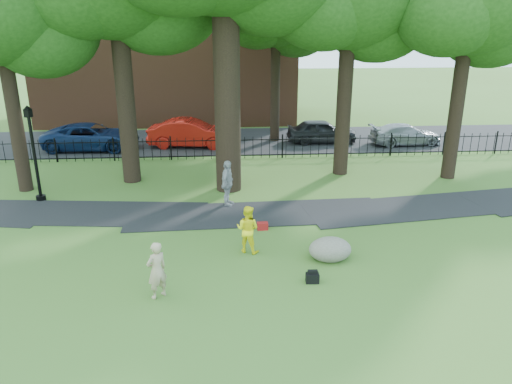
{
  "coord_description": "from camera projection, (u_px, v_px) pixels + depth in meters",
  "views": [
    {
      "loc": [
        -0.26,
        -14.1,
        7.33
      ],
      "look_at": [
        0.86,
        2.0,
        1.6
      ],
      "focal_mm": 35.0,
      "sensor_mm": 36.0,
      "label": 1
    }
  ],
  "objects": [
    {
      "name": "lamppost",
      "position": [
        35.0,
        155.0,
        20.28
      ],
      "size": [
        0.4,
        0.4,
        4.0
      ],
      "rotation": [
        0.0,
        0.0,
        -0.36
      ],
      "color": "black",
      "rests_on": "ground"
    },
    {
      "name": "silver_car",
      "position": [
        405.0,
        134.0,
        29.8
      ],
      "size": [
        4.35,
        2.0,
        1.23
      ],
      "primitive_type": "imported",
      "rotation": [
        0.0,
        0.0,
        1.64
      ],
      "color": "gray",
      "rests_on": "ground"
    },
    {
      "name": "backpack",
      "position": [
        312.0,
        278.0,
        14.45
      ],
      "size": [
        0.39,
        0.25,
        0.29
      ],
      "primitive_type": "cube",
      "rotation": [
        0.0,
        0.0,
        -0.04
      ],
      "color": "black",
      "rests_on": "ground"
    },
    {
      "name": "man",
      "position": [
        248.0,
        229.0,
        16.15
      ],
      "size": [
        0.96,
        0.88,
        1.59
      ],
      "primitive_type": "imported",
      "rotation": [
        0.0,
        0.0,
        2.7
      ],
      "color": "yellow",
      "rests_on": "ground"
    },
    {
      "name": "ground",
      "position": [
        233.0,
        262.0,
        15.73
      ],
      "size": [
        120.0,
        120.0,
        0.0
      ],
      "primitive_type": "plane",
      "color": "#406322",
      "rests_on": "ground"
    },
    {
      "name": "red_sedan",
      "position": [
        191.0,
        133.0,
        29.22
      ],
      "size": [
        5.11,
        2.31,
        1.63
      ],
      "primitive_type": "imported",
      "rotation": [
        0.0,
        0.0,
        1.45
      ],
      "color": "#AE150D",
      "rests_on": "ground"
    },
    {
      "name": "red_bag",
      "position": [
        263.0,
        226.0,
        18.04
      ],
      "size": [
        0.4,
        0.27,
        0.27
      ],
      "primitive_type": "cube",
      "rotation": [
        0.0,
        0.0,
        0.06
      ],
      "color": "maroon",
      "rests_on": "ground"
    },
    {
      "name": "grey_car",
      "position": [
        322.0,
        131.0,
        30.2
      ],
      "size": [
        4.2,
        1.75,
        1.42
      ],
      "primitive_type": "imported",
      "rotation": [
        0.0,
        0.0,
        1.55
      ],
      "color": "black",
      "rests_on": "ground"
    },
    {
      "name": "boulder",
      "position": [
        330.0,
        248.0,
        15.76
      ],
      "size": [
        1.65,
        1.49,
        0.79
      ],
      "primitive_type": "ellipsoid",
      "rotation": [
        0.0,
        0.0,
        0.43
      ],
      "color": "slate",
      "rests_on": "ground"
    },
    {
      "name": "iron_fence",
      "position": [
        227.0,
        148.0,
        26.81
      ],
      "size": [
        44.0,
        0.04,
        1.2
      ],
      "color": "black",
      "rests_on": "ground"
    },
    {
      "name": "brick_building",
      "position": [
        168.0,
        35.0,
        36.02
      ],
      "size": [
        18.0,
        8.0,
        12.0
      ],
      "primitive_type": "cube",
      "color": "brown",
      "rests_on": "ground"
    },
    {
      "name": "navy_van",
      "position": [
        91.0,
        137.0,
        28.65
      ],
      "size": [
        5.48,
        2.72,
        1.49
      ],
      "primitive_type": "imported",
      "rotation": [
        0.0,
        0.0,
        1.52
      ],
      "color": "#0D1F45",
      "rests_on": "ground"
    },
    {
      "name": "woman",
      "position": [
        157.0,
        270.0,
        13.49
      ],
      "size": [
        0.71,
        0.69,
        1.65
      ],
      "primitive_type": "imported",
      "rotation": [
        0.0,
        0.0,
        3.83
      ],
      "color": "tan",
      "rests_on": "ground"
    },
    {
      "name": "pedestrian",
      "position": [
        227.0,
        183.0,
        20.07
      ],
      "size": [
        0.81,
        1.2,
        1.89
      ],
      "primitive_type": "imported",
      "rotation": [
        0.0,
        0.0,
        1.22
      ],
      "color": "#99999D",
      "rests_on": "ground"
    },
    {
      "name": "street",
      "position": [
        226.0,
        141.0,
        30.77
      ],
      "size": [
        80.0,
        7.0,
        0.02
      ],
      "primitive_type": "cube",
      "color": "black",
      "rests_on": "ground"
    },
    {
      "name": "footpath",
      "position": [
        256.0,
        214.0,
        19.46
      ],
      "size": [
        36.07,
        3.85,
        0.03
      ],
      "primitive_type": "cube",
      "rotation": [
        0.0,
        0.0,
        0.03
      ],
      "color": "black",
      "rests_on": "ground"
    }
  ]
}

